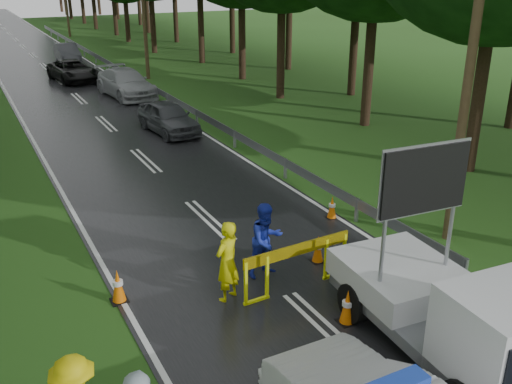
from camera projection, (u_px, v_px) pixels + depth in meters
ground at (328, 331)px, 11.39m from camera, size 160.00×160.00×0.00m
road at (59, 80)px, 36.08m from camera, size 7.00×140.00×0.02m
guardrail at (118, 68)px, 37.20m from camera, size 0.12×60.06×0.70m
utility_pole_near at (473, 45)px, 13.39m from camera, size 1.40×0.24×10.00m
work_truck at (456, 313)px, 10.17m from camera, size 2.42×4.89×3.79m
barrier at (298, 255)px, 12.54m from camera, size 2.74×0.21×1.14m
officer at (227, 262)px, 12.15m from camera, size 0.80×0.70×1.84m
civilian at (266, 240)px, 13.14m from camera, size 0.97×0.80×1.80m
queue_car_first at (168, 117)px, 24.65m from camera, size 1.93×4.09×1.35m
queue_car_second at (126, 83)px, 31.46m from camera, size 2.58×5.31×1.49m
queue_car_third at (73, 71)px, 35.70m from camera, size 2.74×4.94×1.31m
queue_car_fourth at (67, 53)px, 42.82m from camera, size 1.52×4.15×1.36m
cone_center at (347, 307)px, 11.51m from camera, size 0.36×0.36×0.77m
cone_far at (318, 249)px, 13.92m from camera, size 0.33×0.33×0.70m
cone_left_mid at (118, 286)px, 12.25m from camera, size 0.37×0.37×0.77m
cone_right at (332, 208)px, 16.35m from camera, size 0.32×0.32×0.68m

